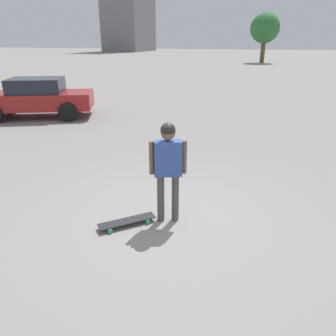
# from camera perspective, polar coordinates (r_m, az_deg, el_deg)

# --- Properties ---
(ground_plane) EXTENTS (220.00, 220.00, 0.00)m
(ground_plane) POSITION_cam_1_polar(r_m,az_deg,el_deg) (5.57, -0.00, -9.02)
(ground_plane) COLOR gray
(person) EXTENTS (0.35, 0.55, 1.67)m
(person) POSITION_cam_1_polar(r_m,az_deg,el_deg) (5.12, -0.00, 1.17)
(person) COLOR #4C4742
(person) RESTS_ON ground_plane
(skateboard) EXTENTS (0.80, 0.83, 0.09)m
(skateboard) POSITION_cam_1_polar(r_m,az_deg,el_deg) (5.43, -7.14, -9.20)
(skateboard) COLOR #232328
(skateboard) RESTS_ON ground_plane
(car_parked_near) EXTENTS (3.30, 4.58, 1.48)m
(car_parked_near) POSITION_cam_1_polar(r_m,az_deg,el_deg) (13.79, -22.04, 11.34)
(car_parked_near) COLOR maroon
(car_parked_near) RESTS_ON ground_plane
(building_block_distant) EXTENTS (15.48, 9.27, 24.91)m
(building_block_distant) POSITION_cam_1_polar(r_m,az_deg,el_deg) (95.37, -6.88, 27.06)
(building_block_distant) COLOR slate
(building_block_distant) RESTS_ON ground_plane
(tree_distant) EXTENTS (3.71, 3.71, 6.11)m
(tree_distant) POSITION_cam_1_polar(r_m,az_deg,el_deg) (47.12, 16.53, 22.27)
(tree_distant) COLOR brown
(tree_distant) RESTS_ON ground_plane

